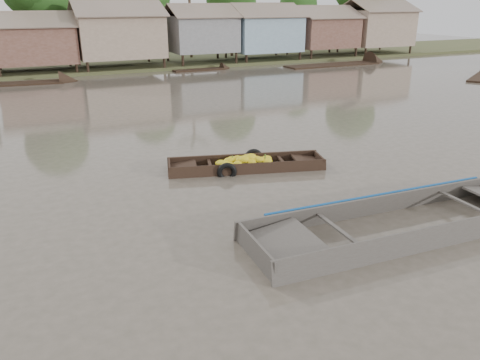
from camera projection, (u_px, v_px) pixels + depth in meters
name	position (u px, v px, depth m)	size (l,w,h in m)	color
ground	(264.00, 211.00, 12.28)	(120.00, 120.00, 0.00)	#514A3E
riverbank	(119.00, 29.00, 39.32)	(120.00, 12.47, 10.22)	#384723
banana_boat	(244.00, 165.00, 15.40)	(5.26, 2.58, 0.72)	black
viewer_boat	(406.00, 226.00, 11.32)	(8.27, 2.58, 0.66)	#433D38
distant_boats	(220.00, 76.00, 35.28)	(49.90, 15.76, 0.35)	black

